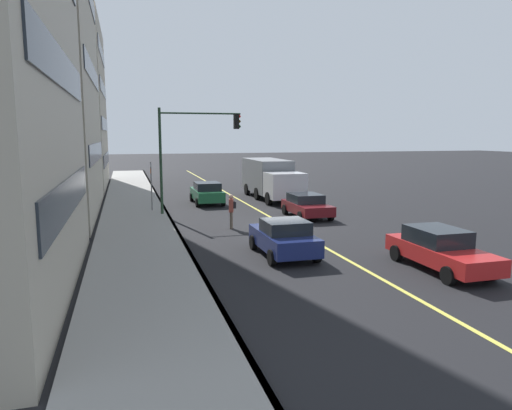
# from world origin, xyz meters

# --- Properties ---
(ground) EXTENTS (200.00, 200.00, 0.00)m
(ground) POSITION_xyz_m (0.00, 0.00, 0.00)
(ground) COLOR black
(sidewalk_slab) EXTENTS (80.00, 3.89, 0.15)m
(sidewalk_slab) POSITION_xyz_m (0.00, 7.61, 0.07)
(sidewalk_slab) COLOR gray
(sidewalk_slab) RESTS_ON ground
(curb_edge) EXTENTS (80.00, 0.16, 0.15)m
(curb_edge) POSITION_xyz_m (0.00, 5.75, 0.07)
(curb_edge) COLOR slate
(curb_edge) RESTS_ON ground
(lane_stripe_center) EXTENTS (80.00, 0.16, 0.01)m
(lane_stripe_center) POSITION_xyz_m (0.00, 0.00, 0.01)
(lane_stripe_center) COLOR #D8CC4C
(lane_stripe_center) RESTS_ON ground
(building_glass_right) EXTENTS (14.85, 11.67, 14.70)m
(building_glass_right) POSITION_xyz_m (22.63, 15.56, 7.35)
(building_glass_right) COLOR #B2A893
(building_glass_right) RESTS_ON ground
(car_green) EXTENTS (4.28, 1.97, 1.52)m
(car_green) POSITION_xyz_m (8.64, 2.64, 0.77)
(car_green) COLOR #1E6038
(car_green) RESTS_ON ground
(car_maroon) EXTENTS (3.98, 2.02, 1.35)m
(car_maroon) POSITION_xyz_m (1.67, -2.04, 0.71)
(car_maroon) COLOR #591116
(car_maroon) RESTS_ON ground
(car_navy) EXTENTS (3.92, 1.99, 1.46)m
(car_navy) POSITION_xyz_m (-6.34, 2.14, 0.74)
(car_navy) COLOR navy
(car_navy) RESTS_ON ground
(car_red) EXTENTS (4.54, 1.89, 1.47)m
(car_red) POSITION_xyz_m (-9.65, -2.59, 0.74)
(car_red) COLOR red
(car_red) RESTS_ON ground
(truck_gray) EXTENTS (8.50, 2.64, 2.91)m
(truck_gray) POSITION_xyz_m (10.13, -2.47, 1.57)
(truck_gray) COLOR silver
(truck_gray) RESTS_ON ground
(pedestrian_with_backpack) EXTENTS (0.46, 0.44, 1.77)m
(pedestrian_with_backpack) POSITION_xyz_m (-0.49, 2.93, 1.04)
(pedestrian_with_backpack) COLOR brown
(pedestrian_with_backpack) RESTS_ON ground
(traffic_light_mast) EXTENTS (0.28, 4.89, 6.32)m
(traffic_light_mast) POSITION_xyz_m (4.30, 4.28, 4.35)
(traffic_light_mast) COLOR #1E3823
(traffic_light_mast) RESTS_ON ground
(street_sign_post) EXTENTS (0.60, 0.08, 3.14)m
(street_sign_post) POSITION_xyz_m (5.81, 6.57, 1.84)
(street_sign_post) COLOR slate
(street_sign_post) RESTS_ON ground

